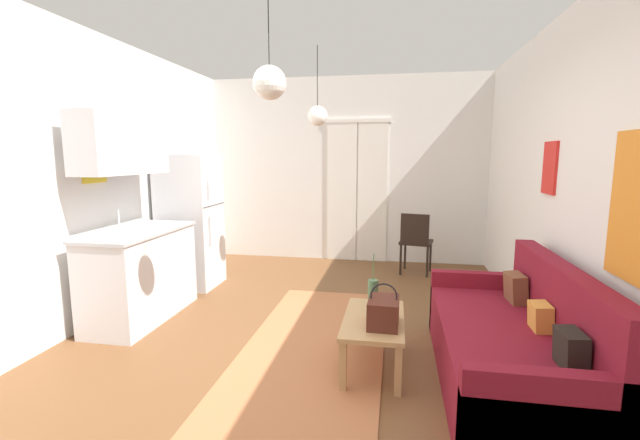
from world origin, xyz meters
TOP-DOWN VIEW (x-y plane):
  - ground_plane at (0.00, 0.00)m, footprint 4.84×7.59m
  - wall_back at (0.01, 3.54)m, footprint 4.44×0.13m
  - wall_right at (2.17, -0.00)m, footprint 0.12×7.19m
  - wall_left at (-2.17, 0.00)m, footprint 0.12×7.19m
  - area_rug at (0.12, 0.21)m, footprint 1.18×3.15m
  - couch at (1.66, -0.02)m, footprint 0.88×1.95m
  - coffee_table at (0.64, 0.07)m, footprint 0.46×0.86m
  - bamboo_vase at (0.61, 0.34)m, footprint 0.09×0.09m
  - handbag at (0.71, -0.06)m, footprint 0.23×0.32m
  - refrigerator at (-1.75, 1.80)m, footprint 0.67×0.63m
  - kitchen_counter at (-1.76, 0.68)m, footprint 0.58×1.29m
  - accent_chair at (1.07, 2.81)m, footprint 0.49×0.47m
  - pendant_lamp_near at (-0.15, -0.00)m, footprint 0.25×0.25m
  - pendant_lamp_far at (-0.10, 1.68)m, footprint 0.22×0.22m

SIDE VIEW (x-z plane):
  - ground_plane at x=0.00m, z-range -0.10..0.00m
  - area_rug at x=0.12m, z-range 0.00..0.01m
  - couch at x=1.66m, z-range -0.16..0.72m
  - coffee_table at x=0.64m, z-range 0.14..0.54m
  - accent_chair at x=1.07m, z-range 0.06..0.92m
  - handbag at x=0.71m, z-range 0.34..0.66m
  - bamboo_vase at x=0.61m, z-range 0.29..0.73m
  - kitchen_counter at x=-1.76m, z-range -0.24..1.79m
  - refrigerator at x=-1.75m, z-range 0.00..1.65m
  - wall_back at x=0.01m, z-range -0.01..2.82m
  - wall_right at x=2.17m, z-range 0.00..2.83m
  - wall_left at x=-2.17m, z-range 0.00..2.83m
  - pendant_lamp_far at x=-0.10m, z-range 1.64..2.51m
  - pendant_lamp_near at x=-0.15m, z-range 1.77..2.56m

